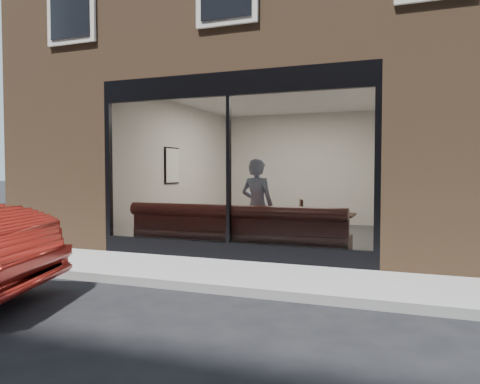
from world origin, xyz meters
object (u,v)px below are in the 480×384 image
at_px(cafe_table_left, 214,209).
at_px(cafe_table_right, 335,215).
at_px(person, 257,206).
at_px(banquette, 237,243).
at_px(cafe_chair_right, 292,234).

height_order(cafe_table_left, cafe_table_right, cafe_table_right).
relative_size(person, cafe_table_right, 2.69).
height_order(banquette, cafe_chair_right, banquette).
height_order(cafe_table_left, cafe_chair_right, cafe_table_left).
bearing_deg(banquette, cafe_chair_right, 67.22).
relative_size(person, cafe_chair_right, 4.40).
height_order(person, cafe_table_right, person).
bearing_deg(cafe_chair_right, cafe_table_right, 121.70).
xyz_separation_m(cafe_table_left, cafe_table_right, (2.59, -0.48, 0.00)).
bearing_deg(cafe_chair_right, banquette, 48.42).
bearing_deg(cafe_chair_right, cafe_table_left, -5.90).
bearing_deg(cafe_table_left, banquette, -49.88).
xyz_separation_m(cafe_table_left, cafe_chair_right, (1.57, 0.36, -0.50)).
bearing_deg(cafe_table_right, person, -166.60).
relative_size(banquette, person, 2.28).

